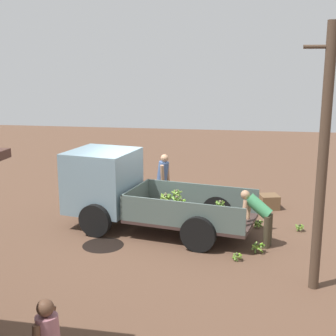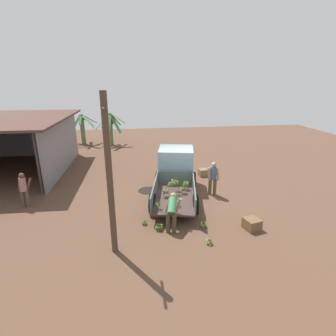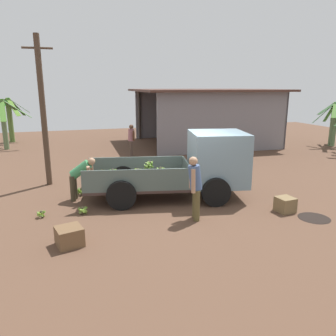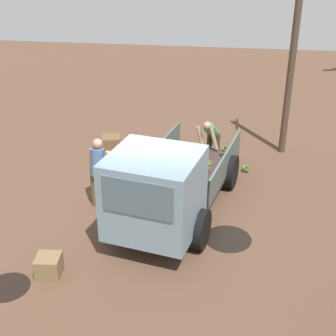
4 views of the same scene
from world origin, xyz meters
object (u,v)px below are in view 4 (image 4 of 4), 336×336
banana_bunch_on_ground_3 (246,168)px  banana_bunch_on_ground_0 (176,140)px  banana_bunch_on_ground_2 (168,154)px  person_foreground_visitor (98,170)px  banana_bunch_on_ground_1 (227,158)px  cargo_truck (163,189)px  utility_pole (292,65)px  person_worker_loading (211,136)px  wooden_crate_0 (111,143)px  wooden_crate_1 (49,266)px

banana_bunch_on_ground_3 → banana_bunch_on_ground_0: bearing=-126.8°
banana_bunch_on_ground_0 → banana_bunch_on_ground_2: (1.07, -0.09, 0.01)m
person_foreground_visitor → banana_bunch_on_ground_1: (-2.73, 2.88, -0.78)m
cargo_truck → banana_bunch_on_ground_2: (-3.68, -0.44, -0.94)m
cargo_truck → utility_pole: size_ratio=1.01×
banana_bunch_on_ground_2 → cargo_truck: bearing=6.7°
person_foreground_visitor → banana_bunch_on_ground_0: bearing=-5.9°
banana_bunch_on_ground_2 → banana_bunch_on_ground_0: bearing=175.3°
person_worker_loading → banana_bunch_on_ground_2: (-0.03, -1.19, -0.66)m
utility_pole → wooden_crate_0: (0.61, -4.98, -2.35)m
utility_pole → banana_bunch_on_ground_1: bearing=-56.6°
person_foreground_visitor → utility_pole: bearing=-37.1°
banana_bunch_on_ground_0 → banana_bunch_on_ground_3: bearing=53.2°
banana_bunch_on_ground_1 → banana_bunch_on_ground_3: banana_bunch_on_ground_1 is taller
wooden_crate_1 → wooden_crate_0: bearing=-177.0°
person_worker_loading → banana_bunch_on_ground_0: bearing=-118.6°
cargo_truck → wooden_crate_0: bearing=-140.4°
banana_bunch_on_ground_1 → banana_bunch_on_ground_3: 0.70m
wooden_crate_0 → banana_bunch_on_ground_0: bearing=110.8°
utility_pole → wooden_crate_1: size_ratio=11.16×
banana_bunch_on_ground_2 → wooden_crate_1: size_ratio=0.61×
banana_bunch_on_ground_2 → banana_bunch_on_ground_3: size_ratio=1.18×
wooden_crate_0 → wooden_crate_1: (5.73, 0.30, -0.00)m
person_foreground_visitor → banana_bunch_on_ground_2: bearing=-10.8°
banana_bunch_on_ground_1 → wooden_crate_1: 6.17m
cargo_truck → utility_pole: utility_pole is taller
cargo_truck → banana_bunch_on_ground_0: (-4.75, -0.35, -0.95)m
wooden_crate_0 → banana_bunch_on_ground_2: bearing=78.1°
person_foreground_visitor → banana_bunch_on_ground_3: person_foreground_visitor is taller
banana_bunch_on_ground_1 → wooden_crate_0: wooden_crate_0 is taller
cargo_truck → person_worker_loading: bearing=179.6°
utility_pole → banana_bunch_on_ground_0: bearing=-91.5°
banana_bunch_on_ground_2 → wooden_crate_1: (5.36, -1.45, 0.08)m
wooden_crate_1 → person_foreground_visitor: bearing=174.6°
utility_pole → wooden_crate_1: 8.23m
banana_bunch_on_ground_0 → wooden_crate_0: size_ratio=0.44×
person_foreground_visitor → banana_bunch_on_ground_1: person_foreground_visitor is taller
cargo_truck → utility_pole: (-4.67, 2.79, 1.50)m
utility_pole → wooden_crate_1: bearing=-36.4°
utility_pole → banana_bunch_on_ground_0: (-0.08, -3.14, -2.45)m
wooden_crate_0 → wooden_crate_1: 5.74m
utility_pole → person_foreground_visitor: 6.03m
banana_bunch_on_ground_3 → utility_pole: bearing=145.3°
person_worker_loading → banana_bunch_on_ground_0: size_ratio=5.56×
banana_bunch_on_ground_3 → wooden_crate_1: wooden_crate_1 is taller
wooden_crate_1 → banana_bunch_on_ground_3: bearing=143.1°
cargo_truck → banana_bunch_on_ground_1: size_ratio=15.83×
person_foreground_visitor → banana_bunch_on_ground_0: 4.12m
cargo_truck → wooden_crate_0: cargo_truck is taller
utility_pole → person_worker_loading: 2.89m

